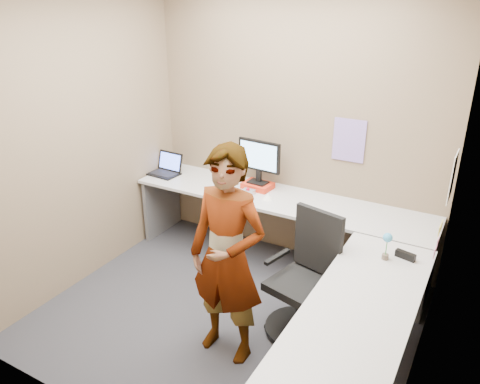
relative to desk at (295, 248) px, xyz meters
The scene contains 20 objects.
ground 0.83m from the desk, 138.54° to the right, with size 3.00×3.00×0.00m, color #2A2A2F.
wall_back 1.27m from the desk, 115.54° to the left, with size 3.00×3.00×0.00m, color brown.
wall_right 1.36m from the desk, 19.95° to the right, with size 2.70×2.70×0.00m, color brown.
wall_left 2.12m from the desk, 168.73° to the right, with size 2.70×2.70×0.00m, color brown.
desk is the anchor object (origin of this frame).
paper_ream 1.01m from the desk, 135.88° to the left, with size 0.29×0.21×0.06m, color red.
monitor 1.10m from the desk, 135.22° to the left, with size 0.46×0.15×0.44m.
laptop 1.87m from the desk, 161.94° to the left, with size 0.33×0.28×0.23m.
trackball_mouse 0.90m from the desk, 144.69° to the left, with size 0.12×0.08×0.07m.
origami 0.73m from the desk, 135.41° to the left, with size 0.10×0.10×0.06m, color white.
stapler 0.88m from the desk, ahead, with size 0.15×0.04×0.06m, color black.
flower 0.79m from the desk, ahead, with size 0.07×0.07×0.22m.
calendar_purple 1.15m from the desk, 82.85° to the left, with size 0.30×0.01×0.40m, color #846BB7.
calendar_white 1.35m from the desk, 26.02° to the left, with size 0.01×0.28×0.38m, color white.
sticky_note_a 1.13m from the desk, ahead, with size 0.01×0.07×0.07m, color #F2E059.
sticky_note_b 1.10m from the desk, 11.49° to the left, with size 0.01×0.07×0.07m, color pink.
sticky_note_c 1.08m from the desk, ahead, with size 0.01×0.07×0.07m, color pink.
sticky_note_d 1.15m from the desk, 16.61° to the left, with size 0.01×0.07×0.07m, color #F2E059.
office_chair 0.35m from the desk, 51.25° to the right, with size 0.57×0.54×1.00m.
person 0.81m from the desk, 106.32° to the right, with size 0.60×0.39×1.65m, color #999399.
Camera 1 is at (1.70, -2.81, 2.55)m, focal length 35.00 mm.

